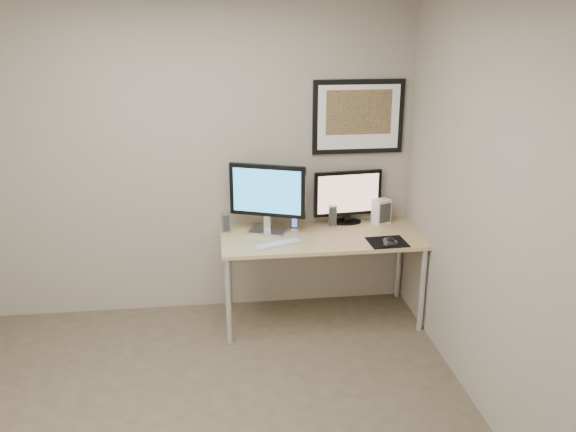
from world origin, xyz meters
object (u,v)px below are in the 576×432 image
at_px(monitor_tv, 348,196).
at_px(phone_dock, 295,223).
at_px(framed_art, 358,117).
at_px(keyboard, 277,244).
at_px(speaker_left, 225,222).
at_px(speaker_right, 333,216).
at_px(monitor_large, 267,196).
at_px(desk, 321,243).
at_px(fan_unit, 381,211).

bearing_deg(monitor_tv, phone_dock, -172.06).
height_order(framed_art, monitor_tv, framed_art).
relative_size(phone_dock, keyboard, 0.32).
distance_m(phone_dock, keyboard, 0.36).
distance_m(speaker_left, speaker_right, 0.89).
xyz_separation_m(monitor_large, monitor_tv, (0.69, 0.15, -0.07)).
relative_size(speaker_right, phone_dock, 1.50).
distance_m(speaker_right, keyboard, 0.63).
bearing_deg(keyboard, phone_dock, 38.79).
bearing_deg(speaker_left, monitor_tv, -12.90).
height_order(monitor_tv, speaker_right, monitor_tv).
bearing_deg(monitor_tv, keyboard, -151.78).
xyz_separation_m(framed_art, keyboard, (-0.72, -0.49, -0.88)).
bearing_deg(speaker_left, speaker_right, -15.92).
xyz_separation_m(desk, fan_unit, (0.55, 0.23, 0.17)).
bearing_deg(monitor_tv, speaker_left, 179.22).
relative_size(desk, speaker_right, 8.76).
bearing_deg(fan_unit, speaker_right, 159.24).
xyz_separation_m(monitor_large, fan_unit, (0.97, 0.11, -0.21)).
xyz_separation_m(desk, speaker_left, (-0.76, 0.19, 0.15)).
distance_m(desk, phone_dock, 0.28).
bearing_deg(fan_unit, phone_dock, 162.11).
relative_size(speaker_left, fan_unit, 0.77).
relative_size(keyboard, fan_unit, 1.82).
xyz_separation_m(desk, speaker_right, (0.13, 0.21, 0.16)).
bearing_deg(monitor_large, monitor_tv, 33.42).
distance_m(monitor_large, phone_dock, 0.34).
bearing_deg(phone_dock, desk, -29.01).
distance_m(monitor_large, monitor_tv, 0.70).
bearing_deg(keyboard, desk, 0.67).
distance_m(framed_art, monitor_tv, 0.66).
relative_size(framed_art, speaker_right, 4.11).
height_order(keyboard, fan_unit, fan_unit).
relative_size(desk, monitor_tv, 2.76).
bearing_deg(fan_unit, monitor_large, 162.95).
relative_size(speaker_right, fan_unit, 0.87).
relative_size(framed_art, phone_dock, 6.15).
distance_m(keyboard, fan_unit, 1.01).
height_order(monitor_large, keyboard, monitor_large).
bearing_deg(framed_art, keyboard, -145.86).
distance_m(framed_art, fan_unit, 0.82).
height_order(speaker_left, fan_unit, fan_unit).
relative_size(monitor_large, speaker_right, 3.24).
height_order(monitor_large, speaker_left, monitor_large).
distance_m(speaker_right, fan_unit, 0.42).
xyz_separation_m(monitor_tv, speaker_left, (-1.03, -0.09, -0.16)).
height_order(monitor_tv, fan_unit, monitor_tv).
relative_size(desk, fan_unit, 7.59).
bearing_deg(desk, keyboard, -157.14).
relative_size(phone_dock, fan_unit, 0.58).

